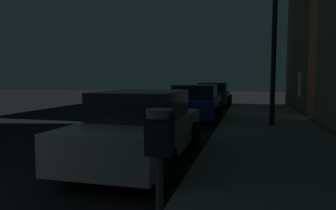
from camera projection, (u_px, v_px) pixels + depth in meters
The scene contains 5 objects.
parking_meter at pixel (160, 155), 2.12m from camera, with size 0.19×0.19×1.33m.
car_silver at pixel (142, 127), 6.25m from camera, with size 1.97×4.30×1.43m.
car_blue at pixel (196, 102), 12.68m from camera, with size 2.19×4.53×1.43m.
car_green at pixel (213, 94), 19.02m from camera, with size 2.11×4.01×1.43m.
street_lamp at pixel (275, 11), 9.81m from camera, with size 0.44×0.44×5.57m.
Camera 1 is at (4.93, -1.26, 1.68)m, focal length 32.84 mm.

